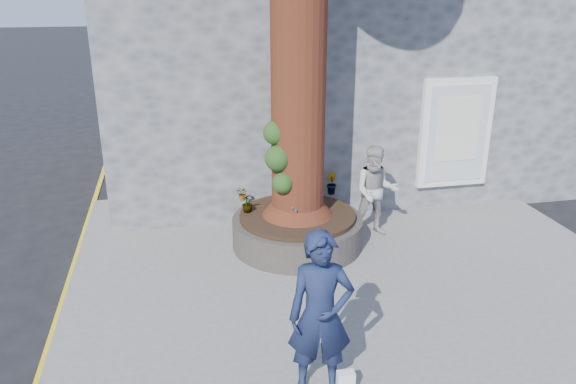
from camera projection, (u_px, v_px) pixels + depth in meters
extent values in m
plane|color=black|center=(274.00, 316.00, 8.12)|extent=(120.00, 120.00, 0.00)
cube|color=slate|center=(352.00, 270.00, 9.30)|extent=(9.00, 8.00, 0.12)
cube|color=yellow|center=(63.00, 303.00, 8.45)|extent=(0.10, 30.00, 0.01)
cube|color=#525558|center=(318.00, 47.00, 14.14)|extent=(10.00, 8.00, 6.00)
cube|color=white|center=(456.00, 133.00, 11.22)|extent=(1.50, 0.12, 2.20)
cube|color=silver|center=(457.00, 134.00, 11.17)|extent=(1.25, 0.04, 1.95)
cube|color=silver|center=(458.00, 129.00, 11.11)|extent=(0.90, 0.02, 1.30)
cylinder|color=black|center=(297.00, 231.00, 9.97)|extent=(2.30, 2.30, 0.52)
cylinder|color=black|center=(297.00, 216.00, 9.86)|extent=(2.04, 2.04, 0.08)
cone|color=#4D2813|center=(298.00, 195.00, 9.73)|extent=(1.24, 1.24, 0.70)
sphere|color=#203F15|center=(278.00, 158.00, 9.21)|extent=(0.44, 0.44, 0.44)
sphere|color=#203F15|center=(283.00, 183.00, 9.27)|extent=(0.36, 0.36, 0.36)
sphere|color=#203F15|center=(275.00, 133.00, 9.17)|extent=(0.40, 0.40, 0.40)
imported|color=#17203F|center=(321.00, 316.00, 6.14)|extent=(0.79, 0.59, 1.98)
imported|color=#ABAAA3|center=(376.00, 191.00, 10.19)|extent=(0.96, 0.83, 1.70)
cube|color=white|center=(346.00, 382.00, 6.39)|extent=(0.20, 0.13, 0.28)
imported|color=gray|center=(296.00, 213.00, 9.40)|extent=(0.22, 0.22, 0.36)
imported|color=gray|center=(331.00, 183.00, 10.72)|extent=(0.26, 0.27, 0.42)
imported|color=gray|center=(247.00, 203.00, 9.87)|extent=(0.26, 0.26, 0.34)
imported|color=gray|center=(243.00, 193.00, 10.42)|extent=(0.32, 0.32, 0.26)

